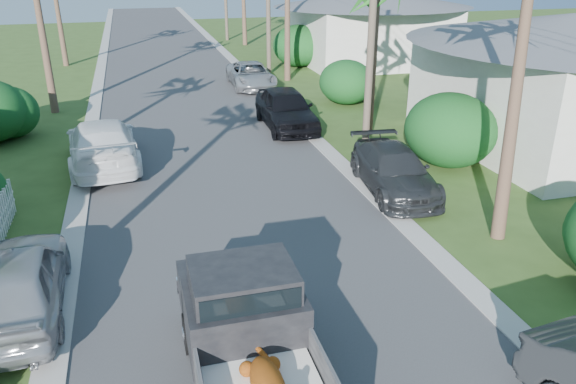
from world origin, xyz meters
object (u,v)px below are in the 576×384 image
object	(u,v)px
parked_car_rf	(286,109)
house_right_far	(371,30)
parked_car_rm	(394,171)
house_right_near	(564,86)
parked_car_rd	(251,75)
pickup_truck	(248,331)
parked_car_ln	(17,282)
utility_pole_b	(372,23)
parked_car_lf	(103,144)

from	to	relation	value
parked_car_rf	house_right_far	world-z (taller)	house_right_far
parked_car_rm	house_right_near	xyz separation A→B (m)	(8.00, 2.66, 1.56)
parked_car_rd	house_right_far	world-z (taller)	house_right_far
pickup_truck	parked_car_rm	distance (m)	9.19
parked_car_ln	house_right_near	distance (m)	19.21
utility_pole_b	parked_car_rd	bearing A→B (deg)	98.77
parked_car_lf	parked_car_rm	bearing A→B (deg)	147.28
parked_car_rd	parked_car_lf	xyz separation A→B (m)	(-7.39, -10.67, 0.14)
parked_car_rd	parked_car_lf	world-z (taller)	parked_car_lf
house_right_near	parked_car_rm	bearing A→B (deg)	-161.64
parked_car_lf	utility_pole_b	xyz separation A→B (m)	(9.20, -1.04, 3.80)
parked_car_lf	utility_pole_b	size ratio (longest dim) A/B	0.61
parked_car_lf	parked_car_rd	bearing A→B (deg)	-128.80
parked_car_rm	parked_car_ln	world-z (taller)	parked_car_ln
parked_car_lf	house_right_near	xyz separation A→B (m)	(16.60, -2.04, 1.42)
parked_car_rm	parked_car_lf	distance (m)	9.80
pickup_truck	utility_pole_b	xyz separation A→B (m)	(6.56, 10.64, 3.59)
parked_car_ln	utility_pole_b	distance (m)	13.57
parked_car_ln	utility_pole_b	bearing A→B (deg)	-146.36
house_right_near	utility_pole_b	xyz separation A→B (m)	(-7.40, 1.00, 2.38)
parked_car_rf	house_right_near	size ratio (longest dim) A/B	0.53
pickup_truck	house_right_far	world-z (taller)	house_right_far
parked_car_rf	house_right_near	xyz separation A→B (m)	(9.40, -4.73, 1.40)
parked_car_ln	parked_car_rd	bearing A→B (deg)	-116.35
house_right_near	parked_car_lf	bearing A→B (deg)	172.99
pickup_truck	parked_car_lf	bearing A→B (deg)	102.73
parked_car_lf	parked_car_ln	bearing A→B (deg)	76.66
pickup_truck	parked_car_rf	size ratio (longest dim) A/B	1.07
parked_car_rm	parked_car_lf	bearing A→B (deg)	157.17
parked_car_rf	utility_pole_b	world-z (taller)	utility_pole_b
parked_car_rf	parked_car_lf	world-z (taller)	parked_car_rf
parked_car_rd	house_right_near	bearing A→B (deg)	-53.05
parked_car_rm	utility_pole_b	world-z (taller)	utility_pole_b
parked_car_lf	house_right_far	bearing A→B (deg)	-140.21
parked_car_rf	house_right_far	distance (m)	16.31
pickup_truck	parked_car_ln	xyz separation A→B (m)	(-4.04, 3.09, -0.26)
parked_car_ln	utility_pole_b	world-z (taller)	utility_pole_b
parked_car_rm	parked_car_rd	xyz separation A→B (m)	(-1.21, 15.36, -0.01)
parked_car_lf	utility_pole_b	distance (m)	10.01
pickup_truck	utility_pole_b	size ratio (longest dim) A/B	0.57
parked_car_ln	house_right_near	bearing A→B (deg)	-161.82
parked_car_rm	house_right_near	size ratio (longest dim) A/B	0.50
parked_car_rm	parked_car_lf	world-z (taller)	parked_car_lf
pickup_truck	utility_pole_b	bearing A→B (deg)	58.33
pickup_truck	parked_car_rd	distance (m)	22.85
parked_car_rm	house_right_near	distance (m)	8.57
pickup_truck	parked_car_lf	xyz separation A→B (m)	(-2.64, 11.68, -0.21)
parked_car_rd	house_right_far	size ratio (longest dim) A/B	0.52
parked_car_rd	parked_car_ln	distance (m)	21.17
parked_car_rd	house_right_far	xyz separation A→B (m)	(9.21, 5.29, 1.47)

